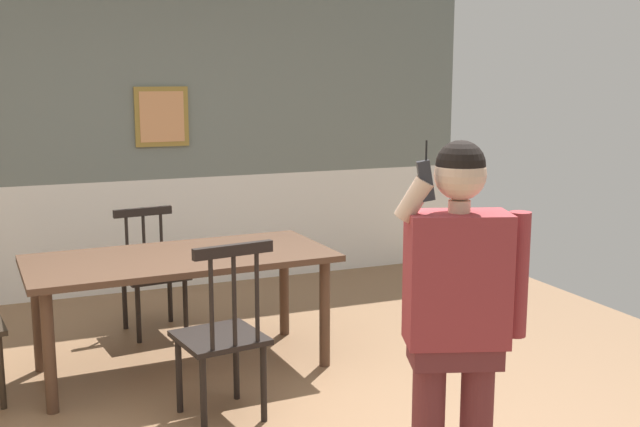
# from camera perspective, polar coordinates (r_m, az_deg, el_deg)

# --- Properties ---
(room_back_partition) EXTENTS (6.51, 0.17, 2.75)m
(room_back_partition) POSITION_cam_1_polar(r_m,az_deg,el_deg) (6.83, -14.57, 5.21)
(room_back_partition) COLOR slate
(room_back_partition) RESTS_ON ground_plane
(dining_table) EXTENTS (1.93, 0.97, 0.75)m
(dining_table) POSITION_cam_1_polar(r_m,az_deg,el_deg) (4.98, -10.26, -4.00)
(dining_table) COLOR #4C3323
(dining_table) RESTS_ON ground_plane
(chair_by_doorway) EXTENTS (0.49, 0.49, 0.90)m
(chair_by_doorway) POSITION_cam_1_polar(r_m,az_deg,el_deg) (5.82, -12.33, -4.23)
(chair_by_doorway) COLOR black
(chair_by_doorway) RESTS_ON ground_plane
(chair_at_table_head) EXTENTS (0.50, 0.50, 1.02)m
(chair_at_table_head) POSITION_cam_1_polar(r_m,az_deg,el_deg) (4.26, -7.22, -8.89)
(chair_at_table_head) COLOR black
(chair_at_table_head) RESTS_ON ground_plane
(person_figure) EXTENTS (0.55, 0.35, 1.62)m
(person_figure) POSITION_cam_1_polar(r_m,az_deg,el_deg) (3.25, 10.15, -6.94)
(person_figure) COLOR brown
(person_figure) RESTS_ON ground_plane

